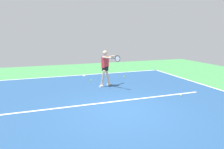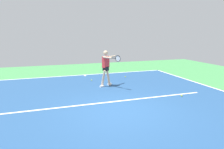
# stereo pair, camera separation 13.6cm
# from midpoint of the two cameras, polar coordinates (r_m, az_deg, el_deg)

# --- Properties ---
(ground_plane) EXTENTS (21.98, 21.98, 0.00)m
(ground_plane) POSITION_cam_midpoint_polar(r_m,az_deg,el_deg) (6.94, 3.10, -10.02)
(ground_plane) COLOR #428E4C
(court_surface) EXTENTS (10.45, 12.73, 0.00)m
(court_surface) POSITION_cam_midpoint_polar(r_m,az_deg,el_deg) (6.93, 3.10, -10.00)
(court_surface) COLOR navy
(court_surface) RESTS_ON ground_plane
(court_line_baseline_near) EXTENTS (10.45, 0.10, 0.01)m
(court_line_baseline_near) POSITION_cam_midpoint_polar(r_m,az_deg,el_deg) (12.79, -7.38, -0.09)
(court_line_baseline_near) COLOR white
(court_line_baseline_near) RESTS_ON ground_plane
(court_line_service) EXTENTS (7.84, 0.10, 0.01)m
(court_line_service) POSITION_cam_midpoint_polar(r_m,az_deg,el_deg) (7.76, 0.52, -7.60)
(court_line_service) COLOR white
(court_line_service) RESTS_ON ground_plane
(court_line_centre_mark) EXTENTS (0.10, 0.30, 0.01)m
(court_line_centre_mark) POSITION_cam_midpoint_polar(r_m,az_deg,el_deg) (12.60, -7.20, -0.26)
(court_line_centre_mark) COLOR white
(court_line_centre_mark) RESTS_ON ground_plane
(tennis_player) EXTENTS (0.99, 1.38, 1.74)m
(tennis_player) POSITION_cam_midpoint_polar(r_m,az_deg,el_deg) (9.83, -1.18, 2.42)
(tennis_player) COLOR beige
(tennis_player) RESTS_ON ground_plane
(tennis_ball_near_service_line) EXTENTS (0.07, 0.07, 0.07)m
(tennis_ball_near_service_line) POSITION_cam_midpoint_polar(r_m,az_deg,el_deg) (8.88, 19.23, -5.60)
(tennis_ball_near_service_line) COLOR yellow
(tennis_ball_near_service_line) RESTS_ON ground_plane
(tennis_ball_near_player) EXTENTS (0.07, 0.07, 0.07)m
(tennis_ball_near_player) POSITION_cam_midpoint_polar(r_m,az_deg,el_deg) (12.03, 4.07, -0.60)
(tennis_ball_near_player) COLOR yellow
(tennis_ball_near_player) RESTS_ON ground_plane
(tennis_ball_by_baseline) EXTENTS (0.07, 0.07, 0.07)m
(tennis_ball_by_baseline) POSITION_cam_midpoint_polar(r_m,az_deg,el_deg) (11.17, -5.35, -1.57)
(tennis_ball_by_baseline) COLOR #C6E53D
(tennis_ball_by_baseline) RESTS_ON ground_plane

